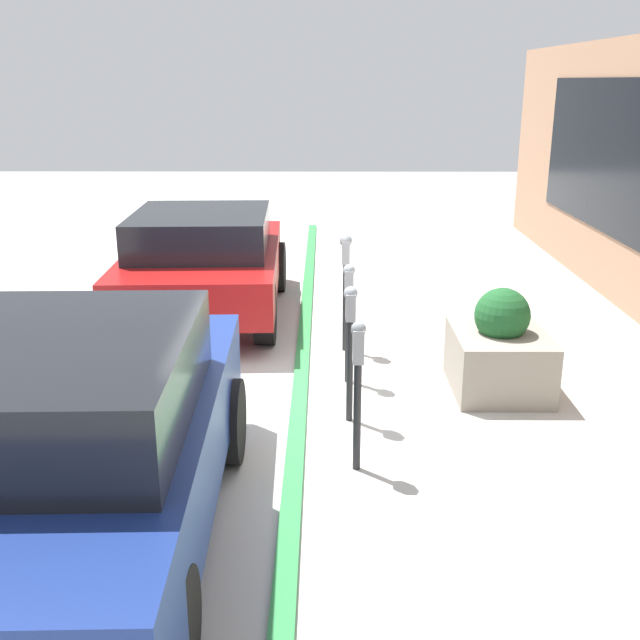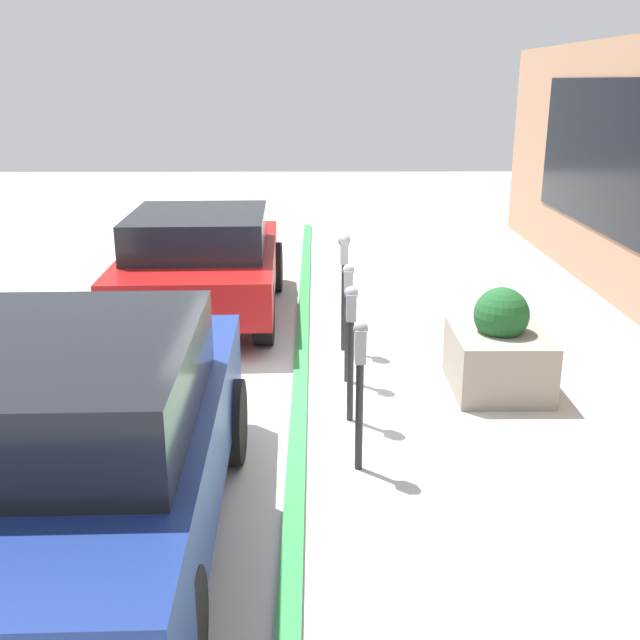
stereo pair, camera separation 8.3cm
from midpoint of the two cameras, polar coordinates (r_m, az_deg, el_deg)
ground_plane at (r=7.72m, az=-0.68°, el=-6.03°), size 40.00×40.00×0.00m
curb_strip at (r=7.71m, az=-1.27°, el=-5.89°), size 19.00×0.16×0.04m
parking_meter_nearest at (r=6.06m, az=3.29°, el=-4.07°), size 0.14×0.12×1.30m
parking_meter_second at (r=6.93m, az=2.66°, el=-0.81°), size 0.15×0.13×1.33m
parking_meter_middle at (r=7.88m, az=2.50°, el=1.00°), size 0.15×0.13×1.30m
parking_meter_fourth at (r=8.78m, az=2.23°, el=4.01°), size 0.17×0.15×1.42m
planter_box at (r=8.02m, az=13.80°, el=-2.37°), size 1.16×0.96×1.11m
parked_car_front at (r=5.23m, az=-17.86°, el=-8.83°), size 4.20×1.96×1.62m
parked_car_middle at (r=10.34m, az=-8.61°, el=4.56°), size 4.02×2.13×1.46m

